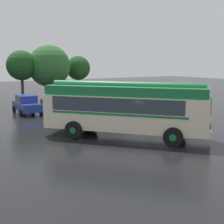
# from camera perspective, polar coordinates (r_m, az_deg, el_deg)

# --- Properties ---
(ground_plane) EXTENTS (120.00, 120.00, 0.00)m
(ground_plane) POSITION_cam_1_polar(r_m,az_deg,el_deg) (19.47, 5.34, -4.72)
(ground_plane) COLOR black
(vintage_bus) EXTENTS (8.26, 9.36, 3.49)m
(vintage_bus) POSITION_cam_1_polar(r_m,az_deg,el_deg) (19.14, 2.48, 0.85)
(vintage_bus) COLOR beige
(vintage_bus) RESTS_ON ground
(car_near_left) EXTENTS (2.14, 4.29, 1.66)m
(car_near_left) POSITION_cam_1_polar(r_m,az_deg,el_deg) (29.33, -15.32, 1.40)
(car_near_left) COLOR navy
(car_near_left) RESTS_ON ground
(car_mid_left) EXTENTS (2.10, 4.27, 1.66)m
(car_mid_left) POSITION_cam_1_polar(r_m,az_deg,el_deg) (29.82, -10.23, 1.71)
(car_mid_left) COLOR black
(car_mid_left) RESTS_ON ground
(car_mid_right) EXTENTS (2.28, 4.35, 1.66)m
(car_mid_right) POSITION_cam_1_polar(r_m,az_deg,el_deg) (31.92, -6.43, 2.29)
(car_mid_right) COLOR #4C5156
(car_mid_right) RESTS_ON ground
(box_van) EXTENTS (2.73, 5.92, 2.50)m
(box_van) POSITION_cam_1_polar(r_m,az_deg,el_deg) (32.97, -1.42, 3.47)
(box_van) COLOR #B2B7BC
(box_van) RESTS_ON ground
(tree_centre) EXTENTS (3.18, 3.18, 5.85)m
(tree_centre) POSITION_cam_1_polar(r_m,az_deg,el_deg) (34.74, -16.13, 8.21)
(tree_centre) COLOR #4C3823
(tree_centre) RESTS_ON ground
(tree_right_of_centre) EXTENTS (4.63, 4.63, 6.50)m
(tree_right_of_centre) POSITION_cam_1_polar(r_m,az_deg,el_deg) (35.49, -11.31, 8.33)
(tree_right_of_centre) COLOR #4C3823
(tree_right_of_centre) RESTS_ON ground
(tree_far_right) EXTENTS (2.93, 2.93, 5.35)m
(tree_far_right) POSITION_cam_1_polar(r_m,az_deg,el_deg) (38.71, -6.17, 7.92)
(tree_far_right) COLOR #4C3823
(tree_far_right) RESTS_ON ground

